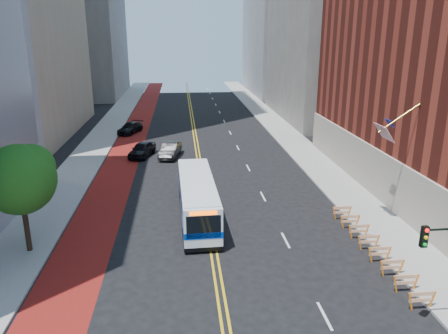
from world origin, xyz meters
TOP-DOWN VIEW (x-y plane):
  - ground at (0.00, 0.00)m, footprint 160.00×160.00m
  - sidewalk_left at (-12.00, 30.00)m, footprint 4.00×140.00m
  - sidewalk_right at (12.00, 30.00)m, footprint 4.00×140.00m
  - bus_lane_paint at (-8.10, 30.00)m, footprint 3.60×140.00m
  - center_line_inner at (-0.18, 30.00)m, footprint 0.14×140.00m
  - center_line_outer at (0.18, 30.00)m, footprint 0.14×140.00m
  - lane_dashes at (4.80, 38.00)m, footprint 0.14×98.20m
  - construction_barriers at (9.60, 3.42)m, footprint 1.42×10.91m
  - street_tree at (-11.24, 6.04)m, footprint 4.20×4.20m
  - traffic_signal at (9.41, -3.51)m, footprint 2.21×0.34m
  - transit_bus at (-0.77, 10.22)m, footprint 2.71×11.05m
  - car_a at (-6.08, 27.34)m, footprint 3.16×5.01m
  - car_b at (-3.03, 26.79)m, footprint 2.56×5.04m
  - car_c at (-8.59, 39.18)m, footprint 3.57×5.18m

SIDE VIEW (x-z plane):
  - ground at x=0.00m, z-range 0.00..0.00m
  - center_line_inner at x=-0.18m, z-range 0.00..0.01m
  - center_line_outer at x=0.18m, z-range 0.00..0.01m
  - bus_lane_paint at x=-8.10m, z-range 0.00..0.01m
  - lane_dashes at x=4.80m, z-range 0.00..0.01m
  - sidewalk_left at x=-12.00m, z-range 0.00..0.15m
  - sidewalk_right at x=12.00m, z-range 0.00..0.15m
  - construction_barriers at x=9.60m, z-range 0.17..1.18m
  - car_c at x=-8.59m, z-range 0.00..1.39m
  - car_b at x=-3.03m, z-range 0.00..1.59m
  - car_a at x=-6.08m, z-range 0.00..1.59m
  - transit_bus at x=-0.77m, z-range 0.07..3.09m
  - traffic_signal at x=9.41m, z-range 1.18..6.26m
  - street_tree at x=-11.24m, z-range 1.56..8.26m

